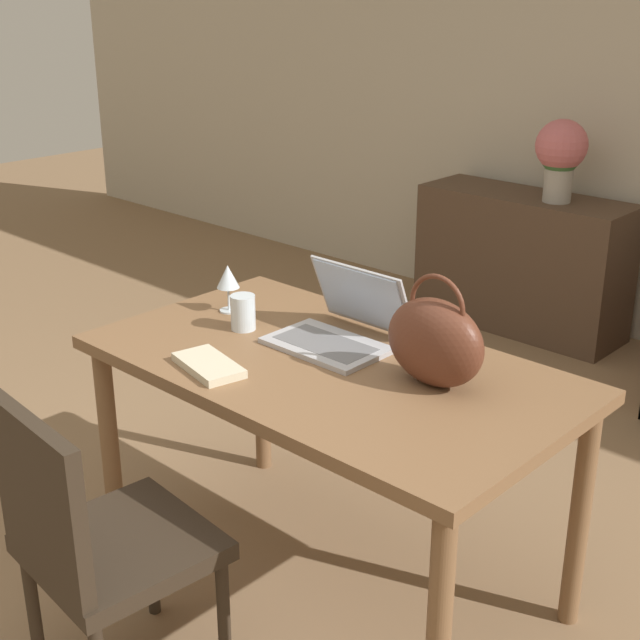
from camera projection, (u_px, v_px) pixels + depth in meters
dining_table at (329, 389)px, 2.64m from camera, size 1.45×0.81×0.76m
chair at (94, 538)px, 2.27m from camera, size 0.48×0.48×0.87m
sideboard at (522, 262)px, 4.82m from camera, size 1.14×0.40×0.74m
laptop at (343, 322)px, 2.73m from camera, size 0.36×0.33×0.23m
drinking_glass at (243, 312)px, 2.83m from camera, size 0.08×0.08×0.11m
wine_glass at (228, 278)px, 2.95m from camera, size 0.08×0.08×0.16m
handbag at (435, 341)px, 2.42m from camera, size 0.30×0.16×0.32m
flower_vase at (561, 153)px, 4.45m from camera, size 0.26×0.26×0.42m
book at (209, 365)px, 2.55m from camera, size 0.26×0.17×0.02m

